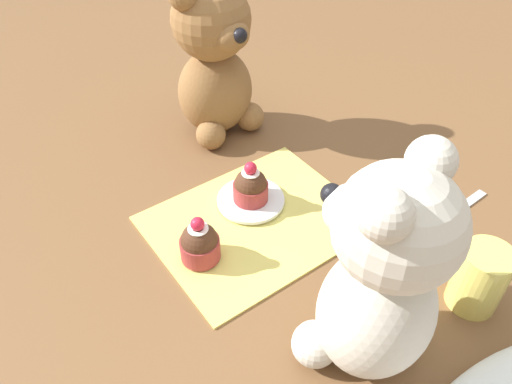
% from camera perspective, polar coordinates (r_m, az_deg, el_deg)
% --- Properties ---
extents(ground_plane, '(4.00, 4.00, 0.00)m').
position_cam_1_polar(ground_plane, '(0.68, -0.00, -3.51)').
color(ground_plane, brown).
extents(knitted_placemat, '(0.27, 0.22, 0.01)m').
position_cam_1_polar(knitted_placemat, '(0.68, -0.00, -3.33)').
color(knitted_placemat, '#E0D166').
rests_on(knitted_placemat, ground_plane).
extents(teddy_bear_cream, '(0.15, 0.15, 0.26)m').
position_cam_1_polar(teddy_bear_cream, '(0.48, 14.05, -9.39)').
color(teddy_bear_cream, beige).
rests_on(teddy_bear_cream, ground_plane).
extents(teddy_bear_tan, '(0.13, 0.14, 0.26)m').
position_cam_1_polar(teddy_bear_tan, '(0.79, -4.74, 14.85)').
color(teddy_bear_tan, olive).
rests_on(teddy_bear_tan, ground_plane).
extents(cupcake_near_cream_bear, '(0.05, 0.05, 0.07)m').
position_cam_1_polar(cupcake_near_cream_bear, '(0.62, -6.46, -5.85)').
color(cupcake_near_cream_bear, '#993333').
rests_on(cupcake_near_cream_bear, knitted_placemat).
extents(saucer_plate, '(0.10, 0.10, 0.01)m').
position_cam_1_polar(saucer_plate, '(0.70, -0.60, -0.89)').
color(saucer_plate, silver).
rests_on(saucer_plate, knitted_placemat).
extents(cupcake_near_tan_bear, '(0.05, 0.05, 0.06)m').
position_cam_1_polar(cupcake_near_tan_bear, '(0.69, -0.62, 0.62)').
color(cupcake_near_tan_bear, '#993333').
rests_on(cupcake_near_tan_bear, saucer_plate).
extents(juice_glass, '(0.06, 0.06, 0.08)m').
position_cam_1_polar(juice_glass, '(0.62, 24.19, -9.01)').
color(juice_glass, '#EADB66').
rests_on(juice_glass, ground_plane).
extents(teaspoon, '(0.10, 0.02, 0.01)m').
position_cam_1_polar(teaspoon, '(0.76, 22.55, -1.51)').
color(teaspoon, silver).
rests_on(teaspoon, ground_plane).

